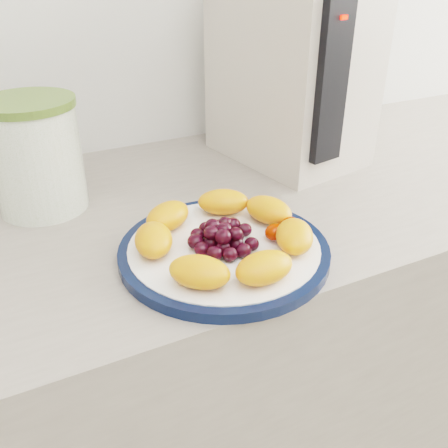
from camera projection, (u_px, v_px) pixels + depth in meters
name	position (u px, v px, depth m)	size (l,w,h in m)	color
counter	(187.00, 396.00, 1.04)	(3.50, 0.60, 0.90)	gray
cabinet_face	(188.00, 406.00, 1.06)	(3.48, 0.58, 0.84)	#94744B
plate_rim	(224.00, 251.00, 0.68)	(0.29, 0.29, 0.01)	#0A1634
plate_face	(224.00, 250.00, 0.68)	(0.26, 0.26, 0.02)	white
canister	(37.00, 159.00, 0.77)	(0.14, 0.14, 0.17)	#49661C
canister_lid	(26.00, 103.00, 0.73)	(0.14, 0.14, 0.01)	#546C2D
appliance_body	(291.00, 67.00, 0.93)	(0.20, 0.28, 0.35)	beige
appliance_panel	(331.00, 84.00, 0.80)	(0.06, 0.02, 0.26)	black
appliance_led	(344.00, 17.00, 0.74)	(0.01, 0.01, 0.01)	#FF0C05
fruit_plate	(226.00, 233.00, 0.67)	(0.25, 0.25, 0.04)	orange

